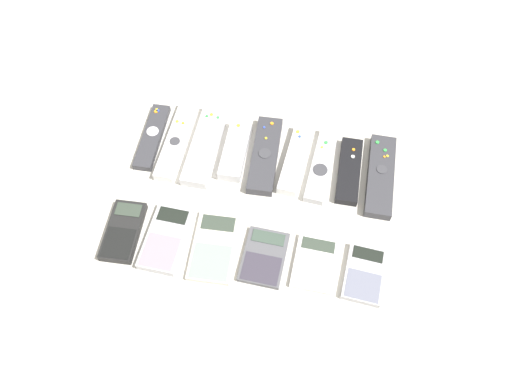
{
  "coord_description": "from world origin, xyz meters",
  "views": [
    {
      "loc": [
        0.11,
        -0.51,
        0.91
      ],
      "look_at": [
        0.0,
        0.03,
        0.01
      ],
      "focal_mm": 35.0,
      "sensor_mm": 36.0,
      "label": 1
    }
  ],
  "objects_px": {
    "remote_5": "(295,159)",
    "calculator_4": "(315,264)",
    "remote_2": "(205,145)",
    "remote_8": "(380,176)",
    "calculator_1": "(166,238)",
    "calculator_0": "(123,231)",
    "remote_1": "(177,141)",
    "remote_4": "(266,155)",
    "remote_3": "(235,150)",
    "calculator_5": "(364,274)",
    "remote_0": "(152,137)",
    "remote_7": "(349,171)",
    "remote_6": "(322,165)",
    "calculator_3": "(264,257)",
    "calculator_2": "(214,247)"
  },
  "relations": [
    {
      "from": "calculator_2",
      "to": "remote_3",
      "type": "bearing_deg",
      "value": 88.57
    },
    {
      "from": "calculator_4",
      "to": "remote_2",
      "type": "bearing_deg",
      "value": 141.35
    },
    {
      "from": "remote_0",
      "to": "calculator_2",
      "type": "xyz_separation_m",
      "value": [
        0.21,
        -0.24,
        -0.0
      ]
    },
    {
      "from": "remote_0",
      "to": "calculator_5",
      "type": "bearing_deg",
      "value": -28.11
    },
    {
      "from": "calculator_3",
      "to": "remote_1",
      "type": "bearing_deg",
      "value": 137.18
    },
    {
      "from": "remote_3",
      "to": "remote_7",
      "type": "relative_size",
      "value": 0.93
    },
    {
      "from": "remote_6",
      "to": "calculator_2",
      "type": "relative_size",
      "value": 1.27
    },
    {
      "from": "remote_5",
      "to": "calculator_2",
      "type": "distance_m",
      "value": 0.27
    },
    {
      "from": "remote_6",
      "to": "calculator_4",
      "type": "bearing_deg",
      "value": -82.09
    },
    {
      "from": "calculator_0",
      "to": "calculator_3",
      "type": "xyz_separation_m",
      "value": [
        0.29,
        0.0,
        -0.0
      ]
    },
    {
      "from": "remote_8",
      "to": "calculator_3",
      "type": "bearing_deg",
      "value": -132.13
    },
    {
      "from": "remote_8",
      "to": "calculator_0",
      "type": "bearing_deg",
      "value": -154.89
    },
    {
      "from": "calculator_1",
      "to": "remote_6",
      "type": "bearing_deg",
      "value": 41.52
    },
    {
      "from": "remote_8",
      "to": "calculator_0",
      "type": "relative_size",
      "value": 1.51
    },
    {
      "from": "remote_4",
      "to": "calculator_5",
      "type": "height_order",
      "value": "remote_4"
    },
    {
      "from": "calculator_0",
      "to": "remote_5",
      "type": "bearing_deg",
      "value": 34.29
    },
    {
      "from": "remote_1",
      "to": "remote_4",
      "type": "relative_size",
      "value": 1.05
    },
    {
      "from": "remote_5",
      "to": "calculator_5",
      "type": "height_order",
      "value": "remote_5"
    },
    {
      "from": "remote_4",
      "to": "remote_2",
      "type": "bearing_deg",
      "value": 176.88
    },
    {
      "from": "remote_1",
      "to": "remote_3",
      "type": "xyz_separation_m",
      "value": [
        0.14,
        -0.0,
        0.0
      ]
    },
    {
      "from": "remote_4",
      "to": "calculator_0",
      "type": "height_order",
      "value": "remote_4"
    },
    {
      "from": "calculator_1",
      "to": "remote_5",
      "type": "bearing_deg",
      "value": 48.39
    },
    {
      "from": "remote_4",
      "to": "remote_7",
      "type": "height_order",
      "value": "remote_4"
    },
    {
      "from": "remote_7",
      "to": "calculator_5",
      "type": "relative_size",
      "value": 1.39
    },
    {
      "from": "remote_1",
      "to": "calculator_0",
      "type": "height_order",
      "value": "remote_1"
    },
    {
      "from": "remote_6",
      "to": "calculator_4",
      "type": "distance_m",
      "value": 0.24
    },
    {
      "from": "calculator_0",
      "to": "remote_6",
      "type": "bearing_deg",
      "value": 29.42
    },
    {
      "from": "calculator_0",
      "to": "remote_4",
      "type": "bearing_deg",
      "value": 40.76
    },
    {
      "from": "remote_5",
      "to": "remote_6",
      "type": "bearing_deg",
      "value": 1.56
    },
    {
      "from": "remote_3",
      "to": "remote_7",
      "type": "height_order",
      "value": "remote_3"
    },
    {
      "from": "remote_1",
      "to": "calculator_3",
      "type": "xyz_separation_m",
      "value": [
        0.25,
        -0.24,
        -0.0
      ]
    },
    {
      "from": "remote_1",
      "to": "remote_5",
      "type": "distance_m",
      "value": 0.27
    },
    {
      "from": "remote_1",
      "to": "calculator_1",
      "type": "relative_size",
      "value": 1.46
    },
    {
      "from": "remote_4",
      "to": "remote_5",
      "type": "relative_size",
      "value": 1.11
    },
    {
      "from": "remote_2",
      "to": "remote_8",
      "type": "distance_m",
      "value": 0.39
    },
    {
      "from": "remote_5",
      "to": "calculator_1",
      "type": "relative_size",
      "value": 1.26
    },
    {
      "from": "remote_1",
      "to": "calculator_5",
      "type": "relative_size",
      "value": 1.77
    },
    {
      "from": "remote_5",
      "to": "calculator_4",
      "type": "distance_m",
      "value": 0.25
    },
    {
      "from": "remote_1",
      "to": "remote_4",
      "type": "height_order",
      "value": "remote_4"
    },
    {
      "from": "remote_8",
      "to": "calculator_1",
      "type": "distance_m",
      "value": 0.48
    },
    {
      "from": "remote_5",
      "to": "remote_8",
      "type": "relative_size",
      "value": 0.89
    },
    {
      "from": "remote_2",
      "to": "remote_6",
      "type": "xyz_separation_m",
      "value": [
        0.26,
        0.0,
        -0.0
      ]
    },
    {
      "from": "remote_1",
      "to": "remote_4",
      "type": "distance_m",
      "value": 0.21
    },
    {
      "from": "remote_7",
      "to": "calculator_3",
      "type": "height_order",
      "value": "remote_7"
    },
    {
      "from": "remote_7",
      "to": "calculator_4",
      "type": "relative_size",
      "value": 1.46
    },
    {
      "from": "remote_6",
      "to": "remote_7",
      "type": "bearing_deg",
      "value": 0.24
    },
    {
      "from": "remote_3",
      "to": "calculator_5",
      "type": "height_order",
      "value": "remote_3"
    },
    {
      "from": "remote_7",
      "to": "calculator_3",
      "type": "distance_m",
      "value": 0.28
    },
    {
      "from": "remote_4",
      "to": "calculator_5",
      "type": "bearing_deg",
      "value": -48.15
    },
    {
      "from": "remote_4",
      "to": "calculator_2",
      "type": "distance_m",
      "value": 0.25
    }
  ]
}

